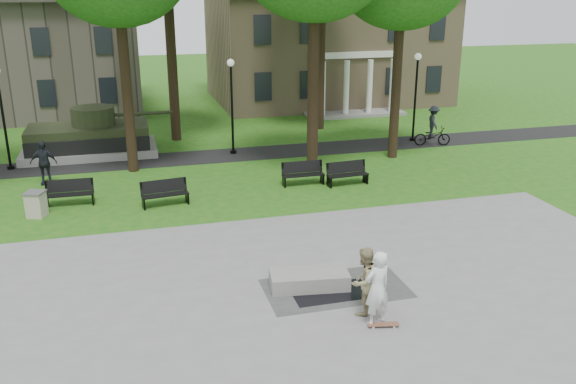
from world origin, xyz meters
name	(u,v)px	position (x,y,z in m)	size (l,w,h in m)	color
ground	(288,251)	(0.00, 0.00, 0.00)	(120.00, 120.00, 0.00)	#195413
plaza	(342,331)	(0.00, -5.00, 0.01)	(22.00, 16.00, 0.02)	gray
footpath	(225,155)	(0.00, 12.00, 0.01)	(44.00, 2.60, 0.01)	black
building_right	(325,39)	(10.00, 26.00, 4.34)	(17.00, 12.00, 8.60)	#9E8460
building_left	(19,58)	(-11.00, 26.50, 3.60)	(15.00, 10.00, 7.20)	#4C443D
lamp_left	(2,110)	(-10.00, 12.30, 2.79)	(0.36, 0.36, 4.73)	black
lamp_mid	(232,99)	(0.50, 12.30, 2.79)	(0.36, 0.36, 4.73)	black
lamp_right	(416,90)	(10.50, 12.30, 2.79)	(0.36, 0.36, 4.73)	black
tank_monument	(90,138)	(-6.46, 14.00, 0.86)	(7.45, 3.40, 2.40)	gray
puddle	(331,292)	(0.40, -3.07, 0.02)	(2.20, 1.20, 0.00)	black
concrete_block	(309,279)	(-0.09, -2.56, 0.24)	(2.20, 1.00, 0.45)	gray
skateboard	(383,325)	(1.06, -5.10, 0.06)	(0.78, 0.20, 0.07)	brown
skateboarder	(377,288)	(0.93, -4.91, 1.02)	(0.73, 0.48, 1.99)	silver
friend_watching	(364,281)	(0.82, -4.32, 0.93)	(0.89, 0.69, 1.83)	#978B62
pedestrian_walker	(44,163)	(-8.19, 9.46, 0.95)	(1.11, 0.46, 1.90)	black
cyclist	(433,129)	(11.01, 11.07, 0.87)	(2.02, 1.20, 2.13)	black
park_bench_0	(70,192)	(-7.02, 6.45, 0.52)	(1.82, 0.60, 1.00)	black
park_bench_1	(165,192)	(-3.45, 5.43, 0.52)	(1.84, 0.75, 1.00)	black
park_bench_2	(303,173)	(2.43, 6.48, 0.52)	(1.80, 0.54, 1.00)	black
park_bench_3	(347,173)	(4.26, 5.98, 0.52)	(1.83, 0.65, 1.00)	black
trash_bin	(36,204)	(-8.13, 5.44, 0.49)	(0.84, 0.84, 0.96)	#B7B296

